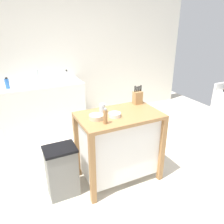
{
  "coord_description": "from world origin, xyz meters",
  "views": [
    {
      "loc": [
        -0.9,
        -1.94,
        1.94
      ],
      "look_at": [
        0.23,
        0.38,
        0.86
      ],
      "focal_mm": 35.42,
      "sensor_mm": 36.0,
      "label": 1
    }
  ],
  "objects_px": {
    "bowl_ceramic_small": "(96,117)",
    "knife_block": "(138,97)",
    "bottle_hand_soap": "(67,76)",
    "drinking_cup": "(102,108)",
    "sink_faucet": "(38,76)",
    "bottle_spray_cleaner": "(7,83)",
    "trash_bin": "(62,171)",
    "kitchen_island": "(119,143)",
    "bowl_stoneware_deep": "(115,115)",
    "pepper_grinder": "(105,116)"
  },
  "relations": [
    {
      "from": "bowl_ceramic_small",
      "to": "knife_block",
      "type": "bearing_deg",
      "value": 17.87
    },
    {
      "from": "bottle_hand_soap",
      "to": "drinking_cup",
      "type": "bearing_deg",
      "value": -90.82
    },
    {
      "from": "bottle_hand_soap",
      "to": "sink_faucet",
      "type": "bearing_deg",
      "value": 154.98
    },
    {
      "from": "bottle_hand_soap",
      "to": "bottle_spray_cleaner",
      "type": "xyz_separation_m",
      "value": [
        -0.99,
        0.03,
        -0.02
      ]
    },
    {
      "from": "bowl_ceramic_small",
      "to": "bottle_hand_soap",
      "type": "xyz_separation_m",
      "value": [
        0.16,
        1.79,
        0.05
      ]
    },
    {
      "from": "drinking_cup",
      "to": "bottle_hand_soap",
      "type": "height_order",
      "value": "bottle_hand_soap"
    },
    {
      "from": "bowl_ceramic_small",
      "to": "drinking_cup",
      "type": "bearing_deg",
      "value": 45.88
    },
    {
      "from": "bottle_hand_soap",
      "to": "bottle_spray_cleaner",
      "type": "distance_m",
      "value": 0.99
    },
    {
      "from": "sink_faucet",
      "to": "trash_bin",
      "type": "bearing_deg",
      "value": -93.39
    },
    {
      "from": "kitchen_island",
      "to": "bowl_ceramic_small",
      "type": "bearing_deg",
      "value": -177.07
    },
    {
      "from": "bowl_stoneware_deep",
      "to": "bottle_hand_soap",
      "type": "relative_size",
      "value": 0.63
    },
    {
      "from": "sink_faucet",
      "to": "bottle_hand_soap",
      "type": "relative_size",
      "value": 0.99
    },
    {
      "from": "knife_block",
      "to": "sink_faucet",
      "type": "bearing_deg",
      "value": 118.89
    },
    {
      "from": "pepper_grinder",
      "to": "sink_faucet",
      "type": "bearing_deg",
      "value": 99.47
    },
    {
      "from": "kitchen_island",
      "to": "bowl_stoneware_deep",
      "type": "xyz_separation_m",
      "value": [
        -0.08,
        -0.04,
        0.43
      ]
    },
    {
      "from": "bowl_stoneware_deep",
      "to": "trash_bin",
      "type": "relative_size",
      "value": 0.22
    },
    {
      "from": "bowl_ceramic_small",
      "to": "pepper_grinder",
      "type": "xyz_separation_m",
      "value": [
        0.04,
        -0.15,
        0.06
      ]
    },
    {
      "from": "bowl_ceramic_small",
      "to": "bottle_spray_cleaner",
      "type": "distance_m",
      "value": 2.0
    },
    {
      "from": "trash_bin",
      "to": "sink_faucet",
      "type": "xyz_separation_m",
      "value": [
        0.12,
        1.97,
        0.68
      ]
    },
    {
      "from": "knife_block",
      "to": "pepper_grinder",
      "type": "relative_size",
      "value": 1.37
    },
    {
      "from": "kitchen_island",
      "to": "pepper_grinder",
      "type": "height_order",
      "value": "pepper_grinder"
    },
    {
      "from": "bowl_stoneware_deep",
      "to": "bottle_spray_cleaner",
      "type": "bearing_deg",
      "value": 119.69
    },
    {
      "from": "bowl_stoneware_deep",
      "to": "trash_bin",
      "type": "distance_m",
      "value": 0.9
    },
    {
      "from": "knife_block",
      "to": "bowl_ceramic_small",
      "type": "height_order",
      "value": "knife_block"
    },
    {
      "from": "drinking_cup",
      "to": "bottle_hand_soap",
      "type": "distance_m",
      "value": 1.65
    },
    {
      "from": "sink_faucet",
      "to": "bottle_spray_cleaner",
      "type": "distance_m",
      "value": 0.55
    },
    {
      "from": "pepper_grinder",
      "to": "bottle_hand_soap",
      "type": "distance_m",
      "value": 1.94
    },
    {
      "from": "bowl_stoneware_deep",
      "to": "drinking_cup",
      "type": "distance_m",
      "value": 0.19
    },
    {
      "from": "knife_block",
      "to": "drinking_cup",
      "type": "distance_m",
      "value": 0.55
    },
    {
      "from": "pepper_grinder",
      "to": "trash_bin",
      "type": "height_order",
      "value": "pepper_grinder"
    },
    {
      "from": "knife_block",
      "to": "bottle_hand_soap",
      "type": "xyz_separation_m",
      "value": [
        -0.52,
        1.57,
        -0.01
      ]
    },
    {
      "from": "bowl_stoneware_deep",
      "to": "pepper_grinder",
      "type": "xyz_separation_m",
      "value": [
        -0.17,
        -0.12,
        0.06
      ]
    },
    {
      "from": "bowl_ceramic_small",
      "to": "pepper_grinder",
      "type": "bearing_deg",
      "value": -73.98
    },
    {
      "from": "drinking_cup",
      "to": "bottle_hand_soap",
      "type": "relative_size",
      "value": 0.5
    },
    {
      "from": "bowl_stoneware_deep",
      "to": "bottle_spray_cleaner",
      "type": "xyz_separation_m",
      "value": [
        -1.05,
        1.84,
        0.04
      ]
    },
    {
      "from": "drinking_cup",
      "to": "pepper_grinder",
      "type": "height_order",
      "value": "pepper_grinder"
    },
    {
      "from": "bowl_ceramic_small",
      "to": "bowl_stoneware_deep",
      "type": "distance_m",
      "value": 0.22
    },
    {
      "from": "pepper_grinder",
      "to": "bottle_hand_soap",
      "type": "relative_size",
      "value": 0.82
    },
    {
      "from": "trash_bin",
      "to": "bottle_hand_soap",
      "type": "height_order",
      "value": "bottle_hand_soap"
    },
    {
      "from": "kitchen_island",
      "to": "bottle_hand_soap",
      "type": "height_order",
      "value": "bottle_hand_soap"
    },
    {
      "from": "bowl_ceramic_small",
      "to": "trash_bin",
      "type": "bearing_deg",
      "value": 174.64
    },
    {
      "from": "bowl_ceramic_small",
      "to": "bowl_stoneware_deep",
      "type": "bearing_deg",
      "value": -7.31
    },
    {
      "from": "trash_bin",
      "to": "bottle_hand_soap",
      "type": "distance_m",
      "value": 1.96
    },
    {
      "from": "kitchen_island",
      "to": "bottle_hand_soap",
      "type": "bearing_deg",
      "value": 94.64
    },
    {
      "from": "drinking_cup",
      "to": "bottle_hand_soap",
      "type": "xyz_separation_m",
      "value": [
        0.02,
        1.65,
        0.03
      ]
    },
    {
      "from": "knife_block",
      "to": "bowl_ceramic_small",
      "type": "bearing_deg",
      "value": -162.13
    },
    {
      "from": "pepper_grinder",
      "to": "sink_faucet",
      "type": "height_order",
      "value": "sink_faucet"
    },
    {
      "from": "kitchen_island",
      "to": "pepper_grinder",
      "type": "xyz_separation_m",
      "value": [
        -0.26,
        -0.17,
        0.49
      ]
    },
    {
      "from": "bowl_ceramic_small",
      "to": "bowl_stoneware_deep",
      "type": "height_order",
      "value": "bowl_ceramic_small"
    },
    {
      "from": "bowl_stoneware_deep",
      "to": "pepper_grinder",
      "type": "distance_m",
      "value": 0.22
    }
  ]
}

